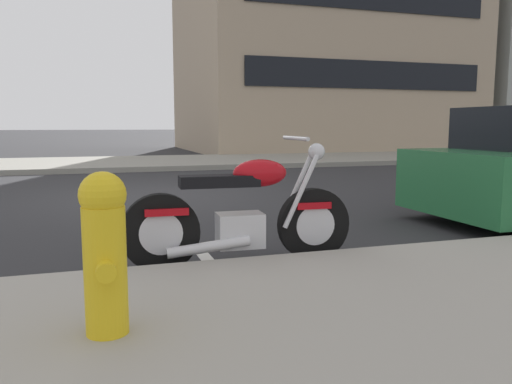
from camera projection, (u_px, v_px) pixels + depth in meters
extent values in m
plane|color=#28282B|center=(153.00, 197.00, 8.78)|extent=(260.00, 260.00, 0.00)
cube|color=gray|center=(453.00, 156.00, 19.26)|extent=(120.00, 5.00, 0.14)
cube|color=silver|center=(203.00, 255.00, 4.84)|extent=(0.12, 2.20, 0.01)
cylinder|color=black|center=(313.00, 224.00, 4.63)|extent=(0.66, 0.14, 0.66)
cylinder|color=silver|center=(313.00, 224.00, 4.63)|extent=(0.37, 0.14, 0.36)
cylinder|color=black|center=(161.00, 232.00, 4.28)|extent=(0.66, 0.14, 0.66)
cylinder|color=silver|center=(161.00, 232.00, 4.28)|extent=(0.37, 0.14, 0.36)
cube|color=silver|center=(240.00, 230.00, 4.46)|extent=(0.41, 0.28, 0.30)
cube|color=black|center=(219.00, 181.00, 4.36)|extent=(0.69, 0.25, 0.10)
ellipsoid|color=#B20C14|center=(260.00, 173.00, 4.44)|extent=(0.49, 0.26, 0.24)
cube|color=#B20C14|center=(166.00, 211.00, 4.27)|extent=(0.37, 0.20, 0.06)
cube|color=#B20C14|center=(312.00, 205.00, 4.60)|extent=(0.33, 0.18, 0.06)
cylinder|color=silver|center=(296.00, 190.00, 4.62)|extent=(0.34, 0.06, 0.65)
cylinder|color=silver|center=(301.00, 191.00, 4.49)|extent=(0.34, 0.06, 0.65)
cylinder|color=silver|center=(295.00, 138.00, 4.48)|extent=(0.07, 0.62, 0.04)
sphere|color=silver|center=(317.00, 152.00, 4.55)|extent=(0.15, 0.15, 0.15)
cylinder|color=silver|center=(209.00, 247.00, 4.26)|extent=(0.71, 0.12, 0.16)
cylinder|color=black|center=(445.00, 192.00, 6.97)|extent=(0.62, 0.22, 0.62)
cylinder|color=gold|center=(105.00, 271.00, 2.64)|extent=(0.22, 0.22, 0.67)
sphere|color=gold|center=(102.00, 195.00, 2.59)|extent=(0.24, 0.24, 0.24)
cylinder|color=gold|center=(105.00, 258.00, 2.77)|extent=(0.10, 0.08, 0.10)
cylinder|color=gold|center=(106.00, 272.00, 2.50)|extent=(0.10, 0.08, 0.10)
cube|color=black|center=(370.00, 75.00, 20.29)|extent=(10.37, 0.06, 1.10)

